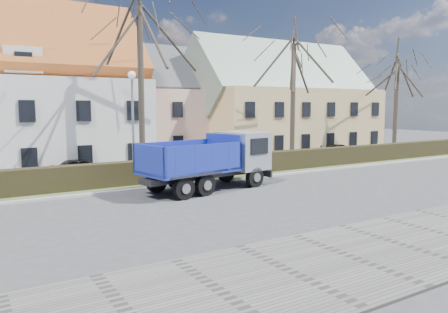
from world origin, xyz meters
TOP-DOWN VIEW (x-y plane):
  - ground at (0.00, 0.00)m, footprint 120.00×120.00m
  - sidewalk_near at (0.00, -8.50)m, footprint 80.00×5.00m
  - curb_far at (0.00, 4.60)m, footprint 80.00×0.30m
  - grass_strip at (0.00, 6.20)m, footprint 80.00×3.00m
  - hedge at (0.00, 6.00)m, footprint 60.00×0.90m
  - building_pink at (4.00, 20.00)m, footprint 10.80×8.80m
  - building_yellow at (16.00, 17.00)m, footprint 18.80×10.80m
  - tree_1 at (-2.00, 8.50)m, footprint 9.20×9.20m
  - tree_2 at (10.00, 8.50)m, footprint 8.00×8.00m
  - tree_3 at (22.00, 8.50)m, footprint 7.60×7.60m
  - dump_truck at (-0.81, 2.83)m, footprint 8.05×4.20m
  - streetlight at (-3.11, 7.00)m, footprint 0.50×0.50m
  - cart_frame at (-2.98, 4.05)m, footprint 0.78×0.53m
  - parked_car_a at (-5.25, 10.47)m, footprint 3.63×1.65m
  - parked_car_b at (16.27, 9.74)m, footprint 4.25×2.69m

SIDE VIEW (x-z plane):
  - ground at x=0.00m, z-range 0.00..0.00m
  - sidewalk_near at x=0.00m, z-range 0.00..0.08m
  - grass_strip at x=0.00m, z-range 0.00..0.10m
  - curb_far at x=0.00m, z-range 0.00..0.12m
  - cart_frame at x=-2.98m, z-range 0.00..0.65m
  - parked_car_b at x=16.27m, z-range 0.00..1.15m
  - parked_car_a at x=-5.25m, z-range 0.00..1.21m
  - hedge at x=0.00m, z-range 0.00..1.30m
  - dump_truck at x=-0.81m, z-range 0.00..3.06m
  - streetlight at x=-3.11m, z-range 0.00..6.44m
  - building_pink at x=4.00m, z-range 0.00..8.00m
  - building_yellow at x=16.00m, z-range 0.00..8.50m
  - tree_3 at x=22.00m, z-range 0.00..10.45m
  - tree_2 at x=10.00m, z-range 0.00..11.00m
  - tree_1 at x=-2.00m, z-range 0.00..12.65m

